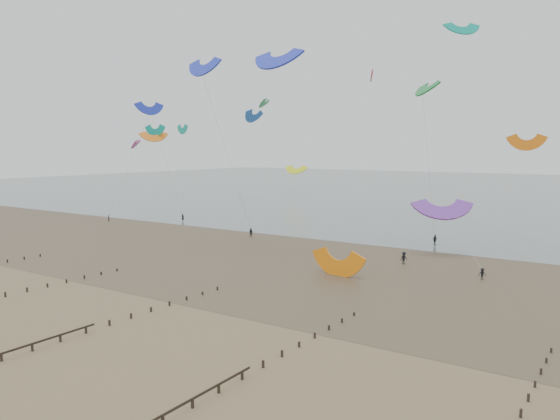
{
  "coord_description": "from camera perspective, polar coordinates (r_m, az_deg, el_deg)",
  "views": [
    {
      "loc": [
        45.53,
        -36.58,
        16.82
      ],
      "look_at": [
        2.28,
        28.0,
        8.0
      ],
      "focal_mm": 35.0,
      "sensor_mm": 36.0,
      "label": 1
    }
  ],
  "objects": [
    {
      "name": "kitesurfers",
      "position": [
        85.75,
        22.23,
        -4.74
      ],
      "size": [
        117.8,
        22.67,
        1.85
      ],
      "color": "black",
      "rests_on": "ground"
    },
    {
      "name": "ground",
      "position": [
        60.78,
        -16.97,
        -9.88
      ],
      "size": [
        500.0,
        500.0,
        0.0
      ],
      "primitive_type": "plane",
      "color": "brown",
      "rests_on": "ground"
    },
    {
      "name": "grounded_kite",
      "position": [
        73.28,
        6.02,
        -6.83
      ],
      "size": [
        7.89,
        6.59,
        3.91
      ],
      "primitive_type": null,
      "rotation": [
        1.54,
        0.0,
        -0.16
      ],
      "color": "orange",
      "rests_on": "ground"
    },
    {
      "name": "sea_and_shore",
      "position": [
        88.22,
        -1.12,
        -4.51
      ],
      "size": [
        500.0,
        665.0,
        0.03
      ],
      "color": "#475654",
      "rests_on": "ground"
    },
    {
      "name": "kites_airborne",
      "position": [
        139.22,
        7.39,
        8.37
      ],
      "size": [
        219.8,
        111.71,
        40.51
      ],
      "color": "#D3308D",
      "rests_on": "ground"
    },
    {
      "name": "kitesurfer_lead",
      "position": [
        131.52,
        -17.45,
        -0.84
      ],
      "size": [
        0.65,
        0.64,
        1.52
      ],
      "primitive_type": "imported",
      "rotation": [
        0.0,
        0.0,
        2.39
      ],
      "color": "black",
      "rests_on": "ground"
    }
  ]
}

